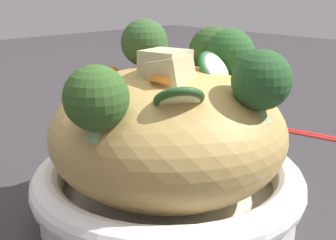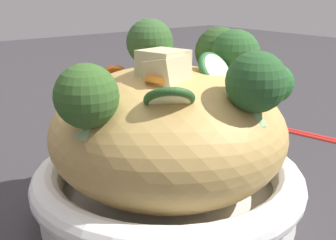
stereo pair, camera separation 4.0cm
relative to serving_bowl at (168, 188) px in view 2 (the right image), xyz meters
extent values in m
plane|color=#302E30|center=(0.00, 0.00, -0.03)|extent=(3.00, 3.00, 0.00)
cylinder|color=white|center=(0.00, 0.00, -0.02)|extent=(0.25, 0.25, 0.02)
torus|color=white|center=(0.00, 0.00, 0.01)|extent=(0.26, 0.26, 0.03)
ellipsoid|color=tan|center=(0.00, 0.00, 0.06)|extent=(0.22, 0.22, 0.12)
torus|color=tan|center=(0.04, 0.01, 0.09)|extent=(0.07, 0.08, 0.02)
torus|color=tan|center=(-0.02, 0.03, 0.09)|extent=(0.05, 0.05, 0.02)
cone|color=#8CB977|center=(0.09, 0.02, 0.09)|extent=(0.03, 0.02, 0.02)
sphere|color=#254F26|center=(0.09, 0.02, 0.12)|extent=(0.06, 0.06, 0.05)
cone|color=#9BB776|center=(0.05, 0.08, 0.08)|extent=(0.03, 0.03, 0.02)
sphere|color=#235A28|center=(0.05, 0.08, 0.10)|extent=(0.05, 0.05, 0.04)
cone|color=#92B673|center=(0.02, -0.09, 0.09)|extent=(0.02, 0.03, 0.02)
sphere|color=#315523|center=(0.02, -0.09, 0.11)|extent=(0.06, 0.06, 0.05)
cone|color=#92AF6B|center=(0.01, 0.07, 0.10)|extent=(0.03, 0.03, 0.01)
sphere|color=#2A5628|center=(0.01, 0.07, 0.13)|extent=(0.07, 0.07, 0.05)
cone|color=#99B475|center=(-0.05, 0.02, 0.11)|extent=(0.02, 0.03, 0.02)
sphere|color=#2F6025|center=(-0.05, 0.02, 0.13)|extent=(0.05, 0.05, 0.04)
cone|color=#96B76D|center=(-0.05, 0.02, 0.11)|extent=(0.02, 0.03, 0.02)
sphere|color=#325629|center=(-0.05, 0.02, 0.14)|extent=(0.06, 0.06, 0.05)
cone|color=#8EAE70|center=(-0.01, 0.08, 0.10)|extent=(0.03, 0.03, 0.02)
sphere|color=#2C4D21|center=(-0.01, 0.08, 0.13)|extent=(0.06, 0.06, 0.05)
cylinder|color=orange|center=(0.03, -0.03, 0.12)|extent=(0.03, 0.03, 0.01)
cylinder|color=orange|center=(-0.03, 0.04, 0.11)|extent=(0.04, 0.03, 0.03)
cylinder|color=orange|center=(-0.03, 0.00, 0.12)|extent=(0.03, 0.03, 0.01)
cylinder|color=orange|center=(-0.08, -0.01, 0.10)|extent=(0.03, 0.03, 0.02)
cylinder|color=orange|center=(-0.01, 0.08, 0.10)|extent=(0.03, 0.03, 0.01)
cylinder|color=beige|center=(-0.01, 0.02, 0.12)|extent=(0.03, 0.03, 0.03)
torus|color=#285B24|center=(-0.01, 0.02, 0.12)|extent=(0.04, 0.03, 0.03)
cylinder|color=beige|center=(0.03, 0.03, 0.12)|extent=(0.03, 0.03, 0.03)
torus|color=#245C2D|center=(0.03, 0.03, 0.12)|extent=(0.03, 0.04, 0.03)
cylinder|color=beige|center=(0.06, -0.04, 0.11)|extent=(0.04, 0.04, 0.02)
torus|color=#265022|center=(0.06, -0.04, 0.11)|extent=(0.05, 0.05, 0.03)
cube|color=#CFB788|center=(0.02, -0.02, 0.12)|extent=(0.04, 0.04, 0.03)
cube|color=#C6B98B|center=(0.01, -0.01, 0.12)|extent=(0.04, 0.04, 0.03)
camera|label=1|loc=(0.27, -0.27, 0.19)|focal=45.81mm
camera|label=2|loc=(0.30, -0.24, 0.19)|focal=45.81mm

